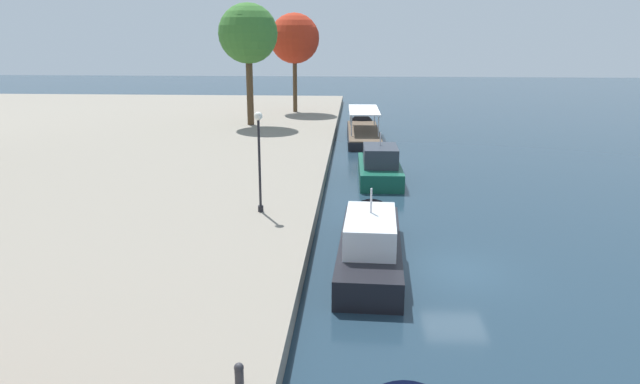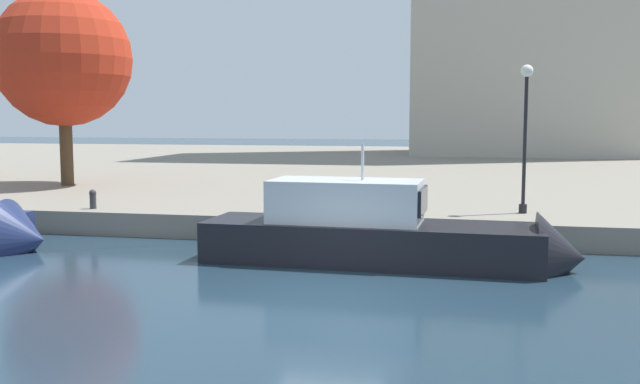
{
  "view_description": "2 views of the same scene",
  "coord_description": "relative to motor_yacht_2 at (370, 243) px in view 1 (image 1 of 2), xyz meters",
  "views": [
    {
      "loc": [
        -21.92,
        4.15,
        9.14
      ],
      "look_at": [
        1.64,
        5.61,
        2.72
      ],
      "focal_mm": 32.66,
      "sensor_mm": 36.0,
      "label": 1
    },
    {
      "loc": [
        3.02,
        -15.39,
        3.96
      ],
      "look_at": [
        -1.27,
        5.47,
        1.7
      ],
      "focal_mm": 39.76,
      "sensor_mm": 36.0,
      "label": 2
    }
  ],
  "objects": [
    {
      "name": "ground_plane",
      "position": [
        -1.08,
        -3.47,
        -0.67
      ],
      "size": [
        220.0,
        220.0,
        0.0
      ],
      "primitive_type": "plane",
      "color": "#1E3342"
    },
    {
      "name": "motor_yacht_2",
      "position": [
        0.0,
        0.0,
        0.0
      ],
      "size": [
        10.14,
        2.78,
        4.04
      ],
      "rotation": [
        0.0,
        0.0,
        -0.04
      ],
      "color": "black",
      "rests_on": "ground_plane"
    },
    {
      "name": "motor_yacht_3",
      "position": [
        14.44,
        -0.88,
        0.0
      ],
      "size": [
        8.07,
        2.75,
        3.99
      ],
      "rotation": [
        0.0,
        0.0,
        0.02
      ],
      "color": "#14513D",
      "rests_on": "ground_plane"
    },
    {
      "name": "tour_boat_4",
      "position": [
        30.12,
        0.02,
        -0.34
      ],
      "size": [
        13.19,
        3.12,
        3.76
      ],
      "rotation": [
        0.0,
        0.0,
        0.02
      ],
      "color": "black",
      "rests_on": "ground_plane"
    },
    {
      "name": "mooring_bollard_0",
      "position": [
        -10.69,
        3.42,
        0.48
      ],
      "size": [
        0.24,
        0.24,
        0.67
      ],
      "color": "#2D2D33",
      "rests_on": "dock_promenade"
    },
    {
      "name": "lamp_post",
      "position": [
        3.84,
        5.24,
        3.11
      ],
      "size": [
        0.4,
        0.4,
        4.86
      ],
      "color": "black",
      "rests_on": "dock_promenade"
    },
    {
      "name": "tree_1",
      "position": [
        41.54,
        7.47,
        8.04
      ],
      "size": [
        5.35,
        5.48,
        10.58
      ],
      "color": "#4C3823",
      "rests_on": "dock_promenade"
    },
    {
      "name": "tree_2",
      "position": [
        31.53,
        10.67,
        8.63
      ],
      "size": [
        5.46,
        5.46,
        11.14
      ],
      "color": "#4C3823",
      "rests_on": "dock_promenade"
    }
  ]
}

